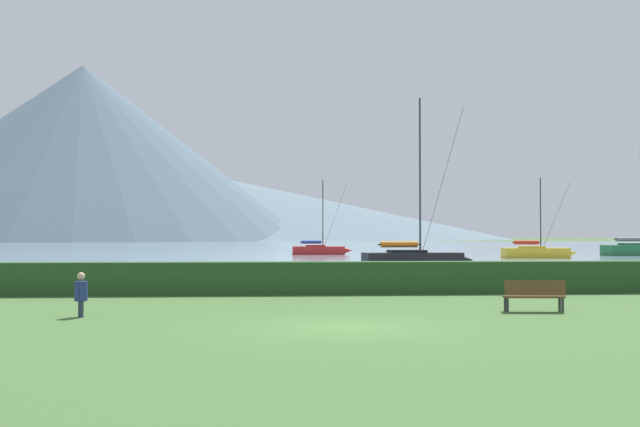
% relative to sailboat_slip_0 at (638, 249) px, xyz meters
% --- Properties ---
extents(ground_plane, '(1000.00, 1000.00, 0.00)m').
position_rel_sailboat_slip_0_xyz_m(ground_plane, '(-39.45, -64.80, -0.73)').
color(ground_plane, '#3D602D').
extents(harbor_water, '(320.00, 246.00, 0.00)m').
position_rel_sailboat_slip_0_xyz_m(harbor_water, '(-39.45, 72.20, -0.73)').
color(harbor_water, gray).
rests_on(harbor_water, ground_plane).
extents(hedge_line, '(80.00, 1.20, 1.25)m').
position_rel_sailboat_slip_0_xyz_m(hedge_line, '(-39.45, -53.80, -0.10)').
color(hedge_line, '#284C23').
rests_on(hedge_line, ground_plane).
extents(sailboat_slip_0, '(8.74, 3.28, 12.16)m').
position_rel_sailboat_slip_0_xyz_m(sailboat_slip_0, '(0.00, 0.00, 0.00)').
color(sailboat_slip_0, '#236B38').
rests_on(sailboat_slip_0, harbor_water).
extents(sailboat_slip_1, '(7.00, 2.16, 8.75)m').
position_rel_sailboat_slip_0_xyz_m(sailboat_slip_1, '(-35.05, 6.81, -0.15)').
color(sailboat_slip_1, red).
rests_on(sailboat_slip_1, harbor_water).
extents(sailboat_slip_2, '(7.93, 2.91, 11.86)m').
position_rel_sailboat_slip_0_xyz_m(sailboat_slip_2, '(-31.13, -30.52, -0.06)').
color(sailboat_slip_2, black).
rests_on(sailboat_slip_2, harbor_water).
extents(sailboat_slip_5, '(7.44, 2.50, 7.94)m').
position_rel_sailboat_slip_0_xyz_m(sailboat_slip_5, '(-14.58, -8.57, -0.12)').
color(sailboat_slip_5, gold).
rests_on(sailboat_slip_5, harbor_water).
extents(park_bench_near_path, '(1.83, 0.66, 0.95)m').
position_rel_sailboat_slip_0_xyz_m(park_bench_near_path, '(-33.49, -61.38, -0.19)').
color(park_bench_near_path, brown).
rests_on(park_bench_near_path, ground_plane).
extents(person_seated_viewer, '(0.36, 0.55, 1.25)m').
position_rel_sailboat_slip_0_xyz_m(person_seated_viewer, '(-46.65, -61.89, -0.04)').
color(person_seated_viewer, '#2D3347').
rests_on(person_seated_viewer, ground_plane).
extents(distant_hill_west_ridge, '(340.79, 340.79, 36.52)m').
position_rel_sailboat_slip_0_xyz_m(distant_hill_west_ridge, '(-77.66, 353.01, 17.53)').
color(distant_hill_west_ridge, slate).
rests_on(distant_hill_west_ridge, ground_plane).
extents(distant_hill_east_ridge, '(188.61, 188.61, 72.91)m').
position_rel_sailboat_slip_0_xyz_m(distant_hill_east_ridge, '(-116.63, 245.22, 35.72)').
color(distant_hill_east_ridge, '#4C6070').
rests_on(distant_hill_east_ridge, ground_plane).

